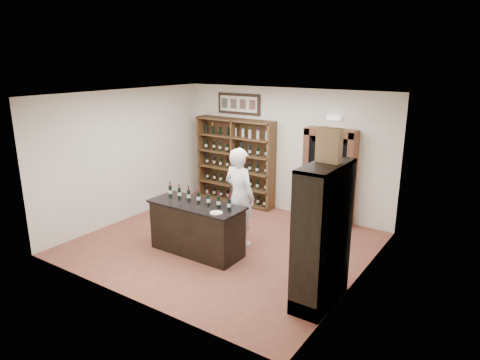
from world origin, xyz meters
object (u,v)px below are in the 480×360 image
shopkeeper (239,197)px  wine_shelf (236,161)px  counter_bottle_0 (170,191)px  tasting_counter (197,228)px  wine_crate (329,145)px  side_cabinet (323,257)px

shopkeeper → wine_shelf: bearing=-46.7°
wine_shelf → counter_bottle_0: wine_shelf is taller
tasting_counter → counter_bottle_0: 0.95m
wine_shelf → tasting_counter: 3.19m
counter_bottle_0 → wine_crate: bearing=-4.5°
shopkeeper → counter_bottle_0: bearing=40.2°
tasting_counter → side_cabinet: (2.72, -0.30, 0.26)m
shopkeeper → wine_crate: size_ratio=3.94×
wine_shelf → counter_bottle_0: (0.38, -2.86, 0.01)m
wine_shelf → tasting_counter: (1.10, -2.93, -0.61)m
side_cabinet → shopkeeper: bearing=153.9°
tasting_counter → wine_crate: bearing=-4.2°
shopkeeper → tasting_counter: bearing=69.1°
counter_bottle_0 → shopkeeper: shopkeeper is taller
counter_bottle_0 → shopkeeper: (1.16, 0.75, -0.11)m
wine_shelf → wine_crate: 5.08m
tasting_counter → side_cabinet: bearing=-6.3°
wine_shelf → side_cabinet: bearing=-40.2°
side_cabinet → wine_crate: bearing=117.6°
tasting_counter → shopkeeper: size_ratio=0.94×
side_cabinet → shopkeeper: side_cabinet is taller
wine_shelf → shopkeeper: 2.62m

